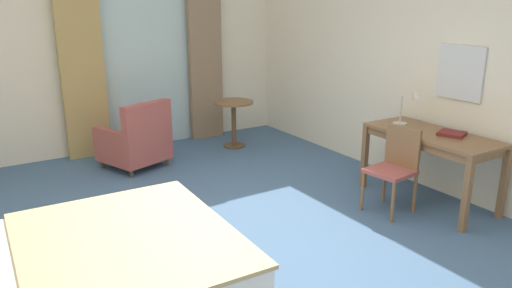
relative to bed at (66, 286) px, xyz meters
name	(u,v)px	position (x,y,z in m)	size (l,w,h in m)	color
ground	(237,252)	(1.48, 0.31, -0.34)	(5.87, 7.61, 0.10)	#426084
wall_back	(109,58)	(1.48, 3.85, 1.02)	(5.47, 0.12, 2.62)	silver
wall_right	(448,75)	(4.15, 0.31, 1.02)	(0.12, 7.21, 2.62)	silver
balcony_glass_door	(146,68)	(1.97, 3.77, 0.87)	(1.38, 0.02, 2.30)	silver
curtain_panel_left	(82,67)	(1.07, 3.67, 0.95)	(0.57, 0.10, 2.47)	tan
curtain_panel_right	(205,59)	(2.88, 3.67, 0.95)	(0.53, 0.10, 2.47)	#897056
bed	(66,286)	(0.00, 0.00, 0.00)	(2.24, 1.78, 1.15)	brown
writing_desk	(432,141)	(3.73, 0.10, 0.39)	(0.65, 1.41, 0.77)	brown
desk_chair	(395,164)	(3.26, 0.15, 0.21)	(0.45, 0.46, 0.87)	#9E4C47
desk_lamp	(411,101)	(3.78, 0.46, 0.75)	(0.22, 0.26, 0.44)	#B7B2A8
closed_book	(452,134)	(3.82, -0.06, 0.50)	(0.24, 0.25, 0.03)	maroon
armchair_by_window	(136,142)	(1.46, 2.85, 0.06)	(0.91, 0.92, 0.89)	#9E4C47
round_cafe_table	(234,114)	(2.99, 2.99, 0.21)	(0.58, 0.58, 0.68)	brown
wall_mirror	(460,73)	(4.07, 0.10, 1.08)	(0.02, 0.53, 0.56)	silver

